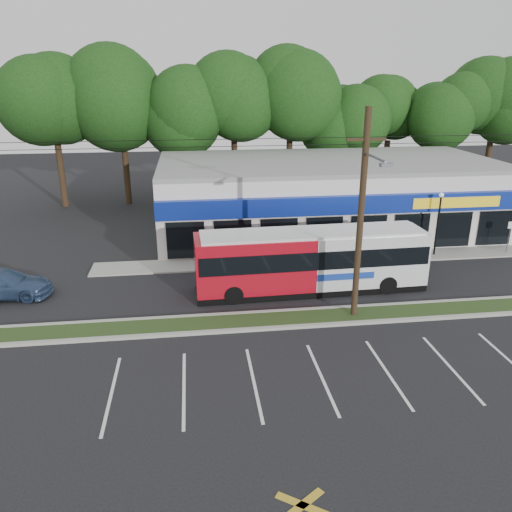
{
  "coord_description": "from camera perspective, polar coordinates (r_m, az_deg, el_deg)",
  "views": [
    {
      "loc": [
        -4.66,
        -20.38,
        11.24
      ],
      "look_at": [
        -1.35,
        5.0,
        1.94
      ],
      "focal_mm": 35.0,
      "sensor_mm": 36.0,
      "label": 1
    }
  ],
  "objects": [
    {
      "name": "pedestrian_b",
      "position": [
        30.88,
        16.52,
        -0.4
      ],
      "size": [
        0.93,
        0.74,
        1.85
      ],
      "primitive_type": "imported",
      "rotation": [
        0.0,
        0.0,
        3.09
      ],
      "color": "#B8AEA5",
      "rests_on": "ground"
    },
    {
      "name": "car_blue",
      "position": [
        29.94,
        -26.94,
        -2.86
      ],
      "size": [
        5.23,
        2.58,
        1.46
      ],
      "primitive_type": "imported",
      "rotation": [
        0.0,
        0.0,
        1.46
      ],
      "color": "navy",
      "rests_on": "ground"
    },
    {
      "name": "curb_south",
      "position": [
        23.84,
        4.77,
        -8.05
      ],
      "size": [
        40.0,
        0.25,
        0.14
      ],
      "primitive_type": "cube",
      "color": "#9E9E93",
      "rests_on": "ground"
    },
    {
      "name": "lamp_post",
      "position": [
        34.21,
        20.15,
        4.23
      ],
      "size": [
        0.3,
        0.3,
        4.25
      ],
      "color": "black",
      "rests_on": "ground"
    },
    {
      "name": "car_dark",
      "position": [
        32.13,
        13.99,
        0.3
      ],
      "size": [
        4.53,
        2.17,
        1.5
      ],
      "primitive_type": "imported",
      "rotation": [
        0.0,
        0.0,
        1.66
      ],
      "color": "black",
      "rests_on": "ground"
    },
    {
      "name": "utility_pole",
      "position": [
        23.33,
        11.6,
        5.1
      ],
      "size": [
        50.0,
        2.77,
        10.0
      ],
      "color": "black",
      "rests_on": "ground"
    },
    {
      "name": "metrobus",
      "position": [
        27.35,
        6.31,
        -0.35
      ],
      "size": [
        12.69,
        3.02,
        3.39
      ],
      "rotation": [
        0.0,
        0.0,
        0.03
      ],
      "color": "#A80C1B",
      "rests_on": "ground"
    },
    {
      "name": "tree_line",
      "position": [
        47.27,
        3.27,
        16.52
      ],
      "size": [
        46.76,
        6.76,
        11.83
      ],
      "color": "black",
      "rests_on": "ground"
    },
    {
      "name": "curb_north",
      "position": [
        25.32,
        3.97,
        -6.26
      ],
      "size": [
        40.0,
        0.25,
        0.14
      ],
      "primitive_type": "cube",
      "color": "#9E9E93",
      "rests_on": "ground"
    },
    {
      "name": "strip_mall",
      "position": [
        38.66,
        8.06,
        6.94
      ],
      "size": [
        25.0,
        12.55,
        5.3
      ],
      "color": "silver",
      "rests_on": "ground"
    },
    {
      "name": "grass_strip",
      "position": [
        24.58,
        4.36,
        -7.15
      ],
      "size": [
        40.0,
        1.6,
        0.12
      ],
      "primitive_type": "cube",
      "color": "#263D19",
      "rests_on": "ground"
    },
    {
      "name": "ground",
      "position": [
        23.74,
        4.84,
        -8.37
      ],
      "size": [
        120.0,
        120.0,
        0.0
      ],
      "primitive_type": "plane",
      "color": "black",
      "rests_on": "ground"
    },
    {
      "name": "sign_post",
      "position": [
        36.87,
        27.03,
        2.52
      ],
      "size": [
        0.45,
        0.1,
        2.23
      ],
      "color": "#59595E",
      "rests_on": "ground"
    },
    {
      "name": "sidewalk",
      "position": [
        32.89,
        10.12,
        -0.24
      ],
      "size": [
        32.0,
        2.2,
        0.1
      ],
      "primitive_type": "cube",
      "color": "#9E9E93",
      "rests_on": "ground"
    },
    {
      "name": "pedestrian_a",
      "position": [
        31.66,
        7.17,
        0.67
      ],
      "size": [
        0.69,
        0.53,
        1.71
      ],
      "primitive_type": "imported",
      "rotation": [
        0.0,
        0.0,
        3.34
      ],
      "color": "silver",
      "rests_on": "ground"
    }
  ]
}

